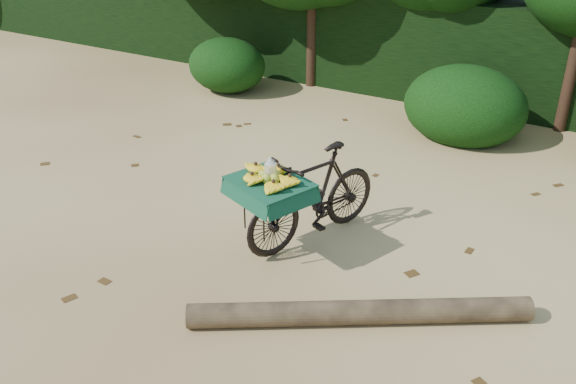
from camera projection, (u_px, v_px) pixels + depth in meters
The scene contains 6 objects.
ground at pixel (224, 234), 7.03m from camera, with size 80.00×80.00×0.00m, color #D0BC6F.
vendor_bicycle at pixel (312, 195), 6.68m from camera, with size 1.26×1.95×1.11m.
fallen_log at pixel (360, 312), 5.60m from camera, with size 0.23×0.23×3.17m, color brown.
hedge_backdrop at pixel (418, 41), 11.42m from camera, with size 26.00×1.80×1.80m, color black.
bush_clumps at pixel (403, 99), 9.88m from camera, with size 8.80×1.70×0.90m, color black, non-canonical shape.
leaf_litter at pixel (255, 210), 7.52m from camera, with size 7.00×7.30×0.01m, color #432C12, non-canonical shape.
Camera 1 is at (3.67, -4.80, 3.70)m, focal length 38.00 mm.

